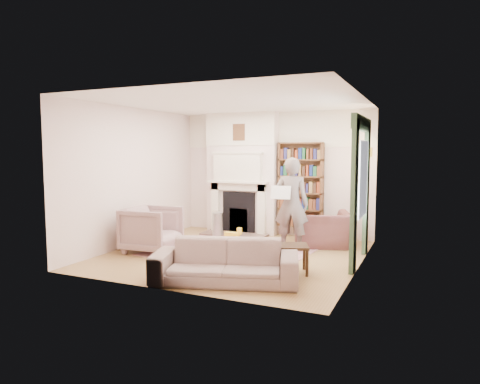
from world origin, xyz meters
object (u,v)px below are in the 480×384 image
at_px(armchair_left, 152,229).
at_px(man_reading, 291,204).
at_px(sofa, 225,262).
at_px(bookcase, 301,185).
at_px(paraffin_heater, 218,225).
at_px(coffee_table, 285,259).
at_px(armchair_reading, 321,229).
at_px(rocking_horse, 232,237).

xyz_separation_m(armchair_left, man_reading, (2.40, 1.17, 0.47)).
height_order(sofa, man_reading, man_reading).
bearing_deg(bookcase, man_reading, -81.32).
bearing_deg(paraffin_heater, coffee_table, -43.03).
height_order(armchair_reading, coffee_table, armchair_reading).
bearing_deg(man_reading, rocking_horse, 3.98).
distance_m(armchair_reading, armchair_left, 3.36).
relative_size(coffee_table, rocking_horse, 1.49).
height_order(sofa, rocking_horse, sofa).
height_order(coffee_table, paraffin_heater, paraffin_heater).
xyz_separation_m(man_reading, coffee_table, (0.38, -1.52, -0.68)).
bearing_deg(rocking_horse, armchair_reading, 27.45).
bearing_deg(bookcase, armchair_reading, -49.44).
distance_m(bookcase, man_reading, 1.41).
bearing_deg(man_reading, bookcase, -90.10).
bearing_deg(bookcase, sofa, -91.09).
relative_size(armchair_reading, man_reading, 0.60).
relative_size(armchair_left, rocking_horse, 2.02).
relative_size(bookcase, coffee_table, 2.64).
distance_m(armchair_reading, coffee_table, 2.12).
bearing_deg(armchair_reading, rocking_horse, 9.55).
distance_m(armchair_left, man_reading, 2.71).
height_order(armchair_reading, paraffin_heater, armchair_reading).
bearing_deg(armchair_reading, sofa, 57.27).
bearing_deg(paraffin_heater, armchair_left, -105.75).
height_order(bookcase, coffee_table, bookcase).
xyz_separation_m(bookcase, coffee_table, (0.59, -2.89, -0.95)).
bearing_deg(paraffin_heater, sofa, -61.24).
bearing_deg(armchair_left, bookcase, -45.86).
distance_m(bookcase, armchair_reading, 1.31).
relative_size(armchair_reading, paraffin_heater, 1.98).
bearing_deg(armchair_reading, man_reading, 34.32).
bearing_deg(armchair_left, paraffin_heater, -20.81).
distance_m(coffee_table, paraffin_heater, 3.12).
xyz_separation_m(sofa, paraffin_heater, (-1.62, 2.95, -0.03)).
xyz_separation_m(sofa, man_reading, (0.28, 2.34, 0.59)).
bearing_deg(sofa, paraffin_heater, 101.05).
bearing_deg(sofa, man_reading, 65.48).
bearing_deg(rocking_horse, paraffin_heater, 130.33).
height_order(armchair_left, paraffin_heater, armchair_left).
relative_size(bookcase, armchair_reading, 1.70).
relative_size(man_reading, rocking_horse, 3.83).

